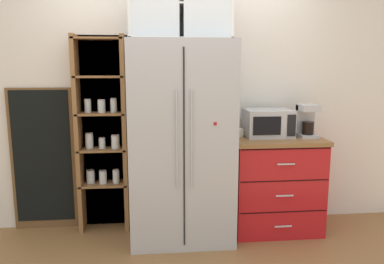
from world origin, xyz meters
name	(u,v)px	position (x,y,z in m)	size (l,w,h in m)	color
ground_plane	(182,236)	(0.00, 0.00, 0.00)	(10.73, 10.73, 0.00)	olive
wall_back_cream	(178,97)	(0.00, 0.40, 1.27)	(5.03, 0.10, 2.55)	silver
refrigerator	(181,142)	(0.00, 0.01, 0.90)	(0.92, 0.70, 1.81)	#B7BABF
pantry_shelf_column	(103,133)	(-0.74, 0.30, 0.95)	(0.52, 0.26, 1.87)	brown
counter_cabinet	(275,184)	(0.91, 0.07, 0.46)	(0.86, 0.58, 0.92)	red
microwave	(268,123)	(0.84, 0.12, 1.05)	(0.44, 0.33, 0.26)	#B7BABF
coffee_maker	(307,121)	(1.20, 0.08, 1.07)	(0.17, 0.20, 0.31)	#B7B7BC
mug_cream	(239,133)	(0.56, 0.12, 0.96)	(0.12, 0.08, 0.08)	silver
mug_red	(275,132)	(0.91, 0.13, 0.96)	(0.12, 0.08, 0.08)	red
bottle_amber	(277,127)	(0.91, 0.06, 1.02)	(0.06, 0.06, 0.25)	brown
upper_cabinet	(180,6)	(0.00, 0.06, 2.10)	(0.88, 0.32, 0.59)	silver
chalkboard_menu	(43,159)	(-1.31, 0.33, 0.70)	(0.60, 0.04, 1.38)	brown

